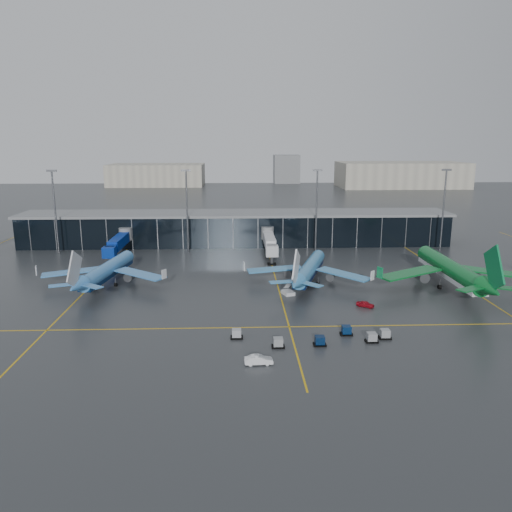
{
  "coord_description": "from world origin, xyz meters",
  "views": [
    {
      "loc": [
        0.42,
        -102.96,
        34.49
      ],
      "look_at": [
        5.0,
        18.0,
        6.0
      ],
      "focal_mm": 35.0,
      "sensor_mm": 36.0,
      "label": 1
    }
  ],
  "objects_px": {
    "airliner_aer_lingus": "(451,259)",
    "service_van_white": "(259,360)",
    "baggage_carts": "(323,337)",
    "airliner_arkefly": "(107,261)",
    "service_van_red": "(365,304)",
    "mobile_airstair": "(288,291)",
    "airliner_klm_near": "(310,260)"
  },
  "relations": [
    {
      "from": "service_van_white",
      "to": "airliner_aer_lingus",
      "type": "bearing_deg",
      "value": -52.46
    },
    {
      "from": "airliner_arkefly",
      "to": "mobile_airstair",
      "type": "xyz_separation_m",
      "value": [
        42.92,
        -10.02,
        -4.91
      ]
    },
    {
      "from": "baggage_carts",
      "to": "mobile_airstair",
      "type": "distance_m",
      "value": 27.25
    },
    {
      "from": "airliner_arkefly",
      "to": "airliner_aer_lingus",
      "type": "height_order",
      "value": "airliner_aer_lingus"
    },
    {
      "from": "airliner_klm_near",
      "to": "service_van_white",
      "type": "xyz_separation_m",
      "value": [
        -14.39,
        -45.32,
        -4.88
      ]
    },
    {
      "from": "airliner_aer_lingus",
      "to": "service_van_red",
      "type": "height_order",
      "value": "airliner_aer_lingus"
    },
    {
      "from": "airliner_arkefly",
      "to": "service_van_white",
      "type": "xyz_separation_m",
      "value": [
        34.73,
        -45.83,
        -4.94
      ]
    },
    {
      "from": "mobile_airstair",
      "to": "service_van_red",
      "type": "height_order",
      "value": "mobile_airstair"
    },
    {
      "from": "airliner_arkefly",
      "to": "service_van_red",
      "type": "distance_m",
      "value": 61.65
    },
    {
      "from": "mobile_airstair",
      "to": "airliner_aer_lingus",
      "type": "bearing_deg",
      "value": -11.34
    },
    {
      "from": "mobile_airstair",
      "to": "service_van_red",
      "type": "bearing_deg",
      "value": -49.95
    },
    {
      "from": "airliner_arkefly",
      "to": "mobile_airstair",
      "type": "bearing_deg",
      "value": -4.82
    },
    {
      "from": "airliner_arkefly",
      "to": "service_van_white",
      "type": "bearing_deg",
      "value": -44.52
    },
    {
      "from": "airliner_arkefly",
      "to": "mobile_airstair",
      "type": "height_order",
      "value": "airliner_arkefly"
    },
    {
      "from": "airliner_aer_lingus",
      "to": "baggage_carts",
      "type": "bearing_deg",
      "value": -137.94
    },
    {
      "from": "airliner_arkefly",
      "to": "service_van_red",
      "type": "height_order",
      "value": "airliner_arkefly"
    },
    {
      "from": "mobile_airstair",
      "to": "airliner_arkefly",
      "type": "bearing_deg",
      "value": 148.06
    },
    {
      "from": "airliner_klm_near",
      "to": "airliner_arkefly",
      "type": "bearing_deg",
      "value": -162.25
    },
    {
      "from": "airliner_klm_near",
      "to": "mobile_airstair",
      "type": "xyz_separation_m",
      "value": [
        -6.21,
        -9.51,
        -4.85
      ]
    },
    {
      "from": "airliner_arkefly",
      "to": "service_van_red",
      "type": "bearing_deg",
      "value": -10.02
    },
    {
      "from": "airliner_aer_lingus",
      "to": "service_van_white",
      "type": "distance_m",
      "value": 62.95
    },
    {
      "from": "airliner_klm_near",
      "to": "baggage_carts",
      "type": "height_order",
      "value": "airliner_klm_near"
    },
    {
      "from": "airliner_aer_lingus",
      "to": "service_van_white",
      "type": "bearing_deg",
      "value": -139.1
    },
    {
      "from": "service_van_red",
      "to": "airliner_aer_lingus",
      "type": "bearing_deg",
      "value": -26.24
    },
    {
      "from": "service_van_red",
      "to": "service_van_white",
      "type": "bearing_deg",
      "value": 170.87
    },
    {
      "from": "baggage_carts",
      "to": "service_van_red",
      "type": "xyz_separation_m",
      "value": [
        11.94,
        17.72,
        -0.12
      ]
    },
    {
      "from": "baggage_carts",
      "to": "mobile_airstair",
      "type": "height_order",
      "value": "mobile_airstair"
    },
    {
      "from": "airliner_klm_near",
      "to": "service_van_white",
      "type": "relative_size",
      "value": 8.15
    },
    {
      "from": "airliner_arkefly",
      "to": "service_van_red",
      "type": "relative_size",
      "value": 9.91
    },
    {
      "from": "airliner_aer_lingus",
      "to": "service_van_white",
      "type": "height_order",
      "value": "airliner_aer_lingus"
    },
    {
      "from": "airliner_aer_lingus",
      "to": "baggage_carts",
      "type": "relative_size",
      "value": 1.55
    },
    {
      "from": "baggage_carts",
      "to": "service_van_white",
      "type": "bearing_deg",
      "value": -143.01
    }
  ]
}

